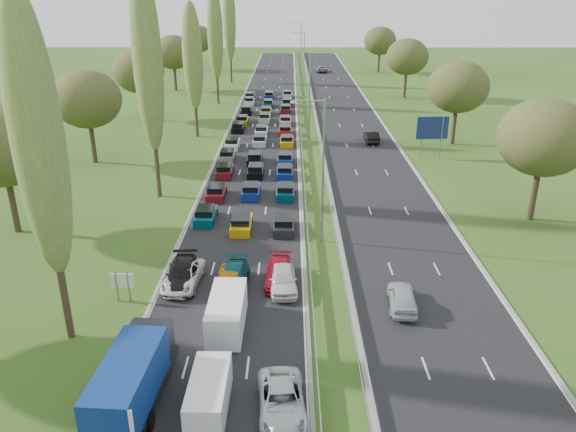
{
  "coord_description": "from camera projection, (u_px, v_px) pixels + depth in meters",
  "views": [
    {
      "loc": [
        1.89,
        0.07,
        19.77
      ],
      "look_at": [
        1.68,
        44.97,
        1.5
      ],
      "focal_mm": 35.0,
      "sensor_mm": 36.0,
      "label": 1
    }
  ],
  "objects": [
    {
      "name": "central_reservation",
      "position": [
        308.0,
        127.0,
        83.58
      ],
      "size": [
        2.36,
        215.0,
        0.32
      ],
      "color": "gray",
      "rests_on": "ground"
    },
    {
      "name": "traffic_queue_fill",
      "position": [
        261.0,
        136.0,
        78.93
      ],
      "size": [
        9.03,
        68.7,
        0.8
      ],
      "color": "#053F4C",
      "rests_on": "ground"
    },
    {
      "name": "ground",
      "position": [
        309.0,
        135.0,
        81.47
      ],
      "size": [
        260.0,
        260.0,
        0.0
      ],
      "primitive_type": "plane",
      "color": "#2C4917",
      "rests_on": "ground"
    },
    {
      "name": "far_car_1",
      "position": [
        371.0,
        137.0,
        77.28
      ],
      "size": [
        1.76,
        4.75,
        1.55
      ],
      "primitive_type": "imported",
      "rotation": [
        0.0,
        0.0,
        3.17
      ],
      "color": "black",
      "rests_on": "far_carriageway"
    },
    {
      "name": "near_car_12",
      "position": [
        283.0,
        278.0,
        39.48
      ],
      "size": [
        2.16,
        4.77,
        1.59
      ],
      "primitive_type": "imported",
      "rotation": [
        0.0,
        0.0,
        0.06
      ],
      "color": "silver",
      "rests_on": "near_carriageway"
    },
    {
      "name": "white_van_rear",
      "position": [
        227.0,
        311.0,
        34.98
      ],
      "size": [
        2.11,
        5.38,
        2.16
      ],
      "rotation": [
        0.0,
        0.0,
        -0.01
      ],
      "color": "white",
      "rests_on": "near_carriageway"
    },
    {
      "name": "woodland_left",
      "position": [
        77.0,
        105.0,
        62.6
      ],
      "size": [
        8.0,
        166.0,
        11.1
      ],
      "color": "#2D2116",
      "rests_on": "ground"
    },
    {
      "name": "white_van_front",
      "position": [
        210.0,
        392.0,
        28.14
      ],
      "size": [
        1.85,
        4.71,
        1.89
      ],
      "rotation": [
        0.0,
        0.0,
        -0.01
      ],
      "color": "silver",
      "rests_on": "near_carriageway"
    },
    {
      "name": "near_car_10",
      "position": [
        282.0,
        401.0,
        27.87
      ],
      "size": [
        2.74,
        5.23,
        1.4
      ],
      "primitive_type": "imported",
      "rotation": [
        0.0,
        0.0,
        0.08
      ],
      "color": "#9FA3A8",
      "rests_on": "near_carriageway"
    },
    {
      "name": "near_carriageway",
      "position": [
        263.0,
        131.0,
        83.82
      ],
      "size": [
        10.5,
        215.0,
        0.04
      ],
      "primitive_type": "cube",
      "color": "black",
      "rests_on": "ground"
    },
    {
      "name": "far_car_2",
      "position": [
        322.0,
        69.0,
        141.95
      ],
      "size": [
        2.7,
        5.75,
        1.59
      ],
      "primitive_type": "imported",
      "rotation": [
        0.0,
        0.0,
        3.15
      ],
      "color": "slate",
      "rests_on": "far_carriageway"
    },
    {
      "name": "woodland_right",
      "position": [
        478.0,
        99.0,
        66.14
      ],
      "size": [
        8.0,
        153.0,
        11.1
      ],
      "color": "#2D2116",
      "rests_on": "ground"
    },
    {
      "name": "far_carriageway",
      "position": [
        353.0,
        131.0,
        83.76
      ],
      "size": [
        10.5,
        215.0,
        0.04
      ],
      "primitive_type": "cube",
      "color": "black",
      "rests_on": "ground"
    },
    {
      "name": "info_sign",
      "position": [
        122.0,
        283.0,
        37.68
      ],
      "size": [
        1.5,
        0.16,
        2.1
      ],
      "color": "gray",
      "rests_on": "ground"
    },
    {
      "name": "near_car_7",
      "position": [
        233.0,
        278.0,
        39.6
      ],
      "size": [
        2.34,
        5.16,
        1.47
      ],
      "primitive_type": "imported",
      "rotation": [
        0.0,
        0.0,
        -0.06
      ],
      "color": "#043B46",
      "rests_on": "near_carriageway"
    },
    {
      "name": "near_car_2",
      "position": [
        183.0,
        276.0,
        39.96
      ],
      "size": [
        2.76,
        5.27,
        1.41
      ],
      "primitive_type": "imported",
      "rotation": [
        0.0,
        0.0,
        -0.08
      ],
      "color": "silver",
      "rests_on": "near_carriageway"
    },
    {
      "name": "poplar_row",
      "position": [
        177.0,
        56.0,
        65.91
      ],
      "size": [
        2.8,
        127.8,
        22.44
      ],
      "color": "#2D2116",
      "rests_on": "ground"
    },
    {
      "name": "near_car_8",
      "position": [
        230.0,
        282.0,
        39.1
      ],
      "size": [
        2.17,
        4.64,
        1.54
      ],
      "primitive_type": "imported",
      "rotation": [
        0.0,
        0.0,
        0.08
      ],
      "color": "#AB640B",
      "rests_on": "near_carriageway"
    },
    {
      "name": "blue_lorry",
      "position": [
        134.0,
        379.0,
        27.78
      ],
      "size": [
        2.29,
        8.26,
        3.49
      ],
      "rotation": [
        0.0,
        0.0,
        -0.07
      ],
      "color": "black",
      "rests_on": "near_carriageway"
    },
    {
      "name": "near_car_3",
      "position": [
        182.0,
        274.0,
        40.14
      ],
      "size": [
        2.48,
        5.4,
        1.53
      ],
      "primitive_type": "imported",
      "rotation": [
        0.0,
        0.0,
        0.06
      ],
      "color": "black",
      "rests_on": "near_carriageway"
    },
    {
      "name": "far_car_0",
      "position": [
        403.0,
        297.0,
        37.17
      ],
      "size": [
        2.16,
        4.56,
        1.51
      ],
      "primitive_type": "imported",
      "rotation": [
        0.0,
        0.0,
        3.05
      ],
      "color": "#A5ABAE",
      "rests_on": "far_carriageway"
    },
    {
      "name": "direction_sign",
      "position": [
        432.0,
        130.0,
        69.16
      ],
      "size": [
        3.99,
        0.45,
        5.2
      ],
      "color": "gray",
      "rests_on": "ground"
    },
    {
      "name": "lamp_columns",
      "position": [
        310.0,
        96.0,
        77.36
      ],
      "size": [
        0.18,
        140.18,
        12.0
      ],
      "color": "gray",
      "rests_on": "ground"
    },
    {
      "name": "near_car_11",
      "position": [
        279.0,
        273.0,
        40.43
      ],
      "size": [
        2.07,
        4.85,
        1.4
      ],
      "primitive_type": "imported",
      "rotation": [
        0.0,
        0.0,
        -0.02
      ],
      "color": "maroon",
      "rests_on": "near_carriageway"
    }
  ]
}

